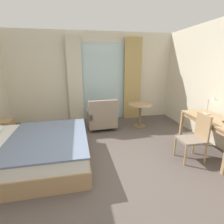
% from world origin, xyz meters
% --- Properties ---
extents(ground, '(5.82, 6.41, 0.10)m').
position_xyz_m(ground, '(0.00, 0.00, -0.05)').
color(ground, '#564C47').
extents(wall_back, '(5.42, 0.12, 2.78)m').
position_xyz_m(wall_back, '(0.00, 2.94, 1.39)').
color(wall_back, beige).
rests_on(wall_back, ground).
extents(balcony_glass_door, '(1.40, 0.02, 2.45)m').
position_xyz_m(balcony_glass_door, '(0.35, 2.86, 1.22)').
color(balcony_glass_door, silver).
rests_on(balcony_glass_door, ground).
extents(curtain_panel_left, '(0.45, 0.10, 2.62)m').
position_xyz_m(curtain_panel_left, '(-0.57, 2.76, 1.31)').
color(curtain_panel_left, beige).
rests_on(curtain_panel_left, ground).
extents(curtain_panel_right, '(0.55, 0.10, 2.62)m').
position_xyz_m(curtain_panel_right, '(1.27, 2.76, 1.31)').
color(curtain_panel_right, tan).
rests_on(curtain_panel_right, ground).
extents(bed, '(2.21, 1.91, 1.10)m').
position_xyz_m(bed, '(-1.47, 0.32, 0.29)').
color(bed, tan).
rests_on(bed, ground).
extents(nightstand, '(0.42, 0.45, 0.49)m').
position_xyz_m(nightstand, '(-2.34, 1.64, 0.25)').
color(nightstand, tan).
rests_on(nightstand, ground).
extents(writing_desk, '(0.61, 1.40, 0.77)m').
position_xyz_m(writing_desk, '(2.20, 0.08, 0.68)').
color(writing_desk, tan).
rests_on(writing_desk, ground).
extents(desk_chair, '(0.46, 0.41, 0.92)m').
position_xyz_m(desk_chair, '(1.72, -0.04, 0.50)').
color(desk_chair, gray).
rests_on(desk_chair, ground).
extents(desk_lamp, '(0.20, 0.24, 0.43)m').
position_xyz_m(desk_lamp, '(2.29, 0.34, 1.07)').
color(desk_lamp, '#B7B2A8').
rests_on(desk_lamp, writing_desk).
extents(armchair_by_window, '(0.85, 0.75, 0.89)m').
position_xyz_m(armchair_by_window, '(0.13, 1.87, 0.35)').
color(armchair_by_window, gray).
rests_on(armchair_by_window, ground).
extents(round_cafe_table, '(0.70, 0.70, 0.69)m').
position_xyz_m(round_cafe_table, '(1.27, 1.88, 0.51)').
color(round_cafe_table, tan).
rests_on(round_cafe_table, ground).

